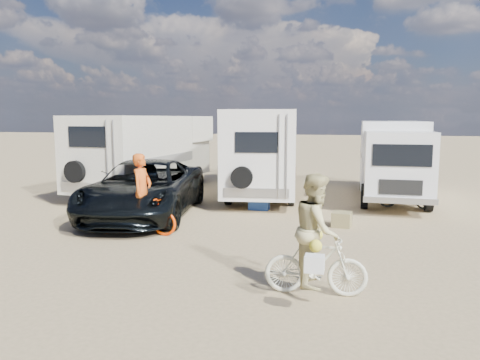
% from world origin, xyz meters
% --- Properties ---
extents(ground, '(140.00, 140.00, 0.00)m').
position_xyz_m(ground, '(0.00, 0.00, 0.00)').
color(ground, tan).
rests_on(ground, ground).
extents(rv_main, '(3.29, 7.78, 3.13)m').
position_xyz_m(rv_main, '(-0.45, 7.24, 1.56)').
color(rv_main, silver).
rests_on(rv_main, ground).
extents(rv_left, '(2.95, 7.73, 2.95)m').
position_xyz_m(rv_left, '(-4.99, 6.83, 1.47)').
color(rv_left, beige).
rests_on(rv_left, ground).
extents(box_truck, '(2.19, 6.38, 2.76)m').
position_xyz_m(box_truck, '(4.19, 7.10, 1.38)').
color(box_truck, silver).
rests_on(box_truck, ground).
extents(dark_suv, '(3.63, 6.26, 1.64)m').
position_xyz_m(dark_suv, '(-3.09, 2.50, 0.82)').
color(dark_suv, black).
rests_on(dark_suv, ground).
extents(bike_man, '(1.85, 0.74, 0.96)m').
position_xyz_m(bike_man, '(-2.23, 0.56, 0.48)').
color(bike_man, '#EC3700').
rests_on(bike_man, ground).
extents(bike_woman, '(1.69, 0.55, 1.00)m').
position_xyz_m(bike_woman, '(2.28, -2.45, 0.50)').
color(bike_woman, beige).
rests_on(bike_woman, ground).
extents(rider_man, '(0.48, 0.69, 1.83)m').
position_xyz_m(rider_man, '(-2.23, 0.56, 0.92)').
color(rider_man, '#D15216').
rests_on(rider_man, ground).
extents(rider_woman, '(0.74, 0.92, 1.83)m').
position_xyz_m(rider_woman, '(2.28, -2.45, 0.92)').
color(rider_woman, tan).
rests_on(rider_woman, ground).
extents(bike_parked, '(1.75, 0.75, 0.89)m').
position_xyz_m(bike_parked, '(4.51, 5.60, 0.45)').
color(bike_parked, '#252725').
rests_on(bike_parked, ground).
extents(cooler, '(0.62, 0.46, 0.50)m').
position_xyz_m(cooler, '(-0.02, 4.27, 0.25)').
color(cooler, '#20449A').
rests_on(cooler, ground).
extents(crate, '(0.54, 0.54, 0.39)m').
position_xyz_m(crate, '(2.58, 2.53, 0.20)').
color(crate, olive).
rests_on(crate, ground).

